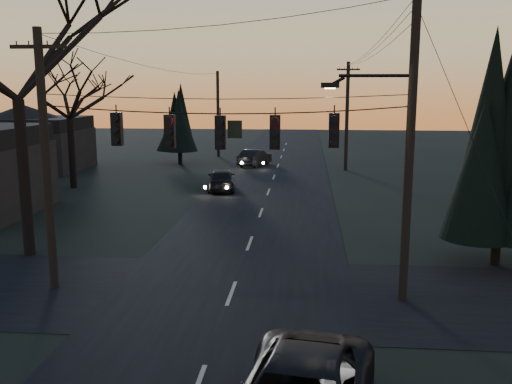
# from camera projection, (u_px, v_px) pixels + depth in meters

# --- Properties ---
(main_road) EXTENTS (8.00, 120.00, 0.02)m
(main_road) POSITION_uv_depth(u_px,v_px,m) (258.00, 222.00, 28.44)
(main_road) COLOR black
(main_road) RESTS_ON ground
(cross_road) EXTENTS (60.00, 7.00, 0.02)m
(cross_road) POSITION_uv_depth(u_px,v_px,m) (231.00, 293.00, 18.66)
(cross_road) COLOR black
(cross_road) RESTS_ON ground
(utility_pole_right) EXTENTS (5.00, 0.30, 10.00)m
(utility_pole_right) POSITION_uv_depth(u_px,v_px,m) (402.00, 299.00, 18.18)
(utility_pole_right) COLOR black
(utility_pole_right) RESTS_ON ground
(utility_pole_left) EXTENTS (1.80, 0.30, 8.50)m
(utility_pole_left) POSITION_uv_depth(u_px,v_px,m) (55.00, 288.00, 19.18)
(utility_pole_left) COLOR black
(utility_pole_left) RESTS_ON ground
(utility_pole_far_r) EXTENTS (1.80, 0.30, 8.50)m
(utility_pole_far_r) POSITION_uv_depth(u_px,v_px,m) (345.00, 170.00, 45.58)
(utility_pole_far_r) COLOR black
(utility_pole_far_r) RESTS_ON ground
(utility_pole_far_l) EXTENTS (0.30, 0.30, 8.00)m
(utility_pole_far_l) POSITION_uv_depth(u_px,v_px,m) (219.00, 156.00, 54.42)
(utility_pole_far_l) COLOR black
(utility_pole_far_l) RESTS_ON ground
(span_signal_assembly) EXTENTS (11.50, 0.44, 1.49)m
(span_signal_assembly) POSITION_uv_depth(u_px,v_px,m) (222.00, 131.00, 17.69)
(span_signal_assembly) COLOR black
(span_signal_assembly) RESTS_ON ground
(bare_tree_left) EXTENTS (10.29, 10.29, 12.37)m
(bare_tree_left) POSITION_uv_depth(u_px,v_px,m) (13.00, 33.00, 21.35)
(bare_tree_left) COLOR black
(bare_tree_left) RESTS_ON ground
(evergreen_right) EXTENTS (3.93, 3.93, 8.04)m
(evergreen_right) POSITION_uv_depth(u_px,v_px,m) (504.00, 144.00, 20.83)
(evergreen_right) COLOR black
(evergreen_right) RESTS_ON ground
(bare_tree_dist) EXTENTS (6.27, 6.27, 9.14)m
(bare_tree_dist) POSITION_uv_depth(u_px,v_px,m) (68.00, 90.00, 36.67)
(bare_tree_dist) COLOR black
(bare_tree_dist) RESTS_ON ground
(evergreen_dist) EXTENTS (3.31, 3.31, 6.25)m
(evergreen_dist) POSITION_uv_depth(u_px,v_px,m) (179.00, 121.00, 48.40)
(evergreen_dist) COLOR black
(evergreen_dist) RESTS_ON ground
(house_left_far) EXTENTS (9.00, 7.00, 5.20)m
(house_left_far) POSITION_uv_depth(u_px,v_px,m) (25.00, 137.00, 45.37)
(house_left_far) COLOR black
(house_left_far) RESTS_ON ground
(sedan_oncoming_a) EXTENTS (2.31, 4.43, 1.44)m
(sedan_oncoming_a) POSITION_uv_depth(u_px,v_px,m) (221.00, 179.00, 36.80)
(sedan_oncoming_a) COLOR black
(sedan_oncoming_a) RESTS_ON ground
(sedan_oncoming_b) EXTENTS (2.71, 4.45, 1.38)m
(sedan_oncoming_b) POSITION_uv_depth(u_px,v_px,m) (255.00, 158.00, 47.89)
(sedan_oncoming_b) COLOR black
(sedan_oncoming_b) RESTS_ON ground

